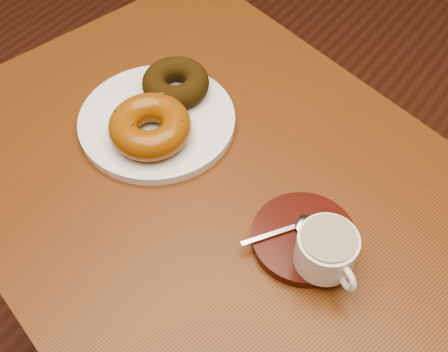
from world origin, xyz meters
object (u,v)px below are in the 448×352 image
Objects in this scene: donut_plate at (157,121)px; cafe_table at (215,225)px; saucer at (304,238)px; coffee_cup at (327,250)px.

cafe_table is at bearing -12.87° from donut_plate.
donut_plate reaches higher than cafe_table.
cafe_table is 0.22m from saucer.
cafe_table is 6.96× the size of saucer.
coffee_cup reaches higher than saucer.
saucer is at bearing -177.07° from coffee_cup.
coffee_cup is at bearing 4.39° from cafe_table.
coffee_cup reaches higher than donut_plate.
saucer is 0.06m from coffee_cup.
donut_plate is at bearing -163.21° from coffee_cup.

